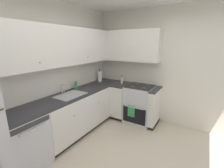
{
  "coord_description": "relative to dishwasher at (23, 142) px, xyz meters",
  "views": [
    {
      "loc": [
        -1.73,
        -0.79,
        1.88
      ],
      "look_at": [
        0.98,
        0.87,
        1.04
      ],
      "focal_mm": 24.73,
      "sensor_mm": 36.0,
      "label": 1
    }
  ],
  "objects": [
    {
      "name": "paper_towel_roll",
      "position": [
        2.21,
        0.16,
        0.6
      ],
      "size": [
        0.11,
        0.11,
        0.33
      ],
      "color": "white",
      "rests_on": "countertop_back"
    },
    {
      "name": "upper_cabinets_back",
      "position": [
        0.98,
        0.14,
        1.39
      ],
      "size": [
        2.56,
        0.34,
        0.72
      ],
      "color": "silver"
    },
    {
      "name": "oil_bottle",
      "position": [
        2.28,
        -0.47,
        0.56
      ],
      "size": [
        0.06,
        0.06,
        0.2
      ],
      "color": "beige",
      "rests_on": "countertop_right"
    },
    {
      "name": "countertop_back",
      "position": [
        1.14,
        0.0,
        0.45
      ],
      "size": [
        2.88,
        0.6,
        0.03
      ],
      "primitive_type": "cube",
      "color": "#2D2D33",
      "rests_on": "lower_cabinets_back"
    },
    {
      "name": "countertop_right",
      "position": [
        2.28,
        -0.73,
        0.45
      ],
      "size": [
        0.6,
        1.1,
        0.03
      ],
      "color": "#2D2D33",
      "rests_on": "lower_cabinets_right"
    },
    {
      "name": "upper_cabinets_right",
      "position": [
        2.42,
        -0.51,
        1.39
      ],
      "size": [
        0.32,
        1.62,
        0.72
      ],
      "color": "silver"
    },
    {
      "name": "faucet",
      "position": [
        0.99,
        0.18,
        0.58
      ],
      "size": [
        0.07,
        0.16,
        0.19
      ],
      "color": "silver",
      "rests_on": "countertop_back"
    },
    {
      "name": "wall_back",
      "position": [
        0.7,
        0.33,
        0.9
      ],
      "size": [
        3.85,
        0.05,
        2.66
      ],
      "primitive_type": "cube",
      "color": "silver",
      "rests_on": "ground_plane"
    },
    {
      "name": "soap_bottle",
      "position": [
        1.35,
        0.18,
        0.54
      ],
      "size": [
        0.06,
        0.06,
        0.18
      ],
      "color": "#338C4C",
      "rests_on": "countertop_back"
    },
    {
      "name": "lower_cabinets_back",
      "position": [
        1.14,
        0.0,
        0.0
      ],
      "size": [
        1.67,
        0.62,
        0.86
      ],
      "color": "silver",
      "rests_on": "ground_plane"
    },
    {
      "name": "oven_range",
      "position": [
        2.3,
        -0.95,
        0.02
      ],
      "size": [
        0.68,
        0.62,
        1.05
      ],
      "color": "silver",
      "rests_on": "ground_plane"
    },
    {
      "name": "dishwasher",
      "position": [
        0.0,
        0.0,
        0.0
      ],
      "size": [
        0.6,
        0.63,
        0.86
      ],
      "color": "silver",
      "rests_on": "ground_plane"
    },
    {
      "name": "sink",
      "position": [
        0.98,
        -0.03,
        0.43
      ],
      "size": [
        0.58,
        0.4,
        0.1
      ],
      "color": "#B7B7BC",
      "rests_on": "countertop_back"
    },
    {
      "name": "wall_right",
      "position": [
        2.6,
        -1.42,
        0.9
      ],
      "size": [
        0.05,
        3.55,
        2.66
      ],
      "primitive_type": "cube",
      "color": "silver",
      "rests_on": "ground_plane"
    },
    {
      "name": "lower_cabinets_right",
      "position": [
        2.28,
        -0.73,
        0.0
      ],
      "size": [
        0.62,
        1.1,
        0.86
      ],
      "color": "silver",
      "rests_on": "ground_plane"
    }
  ]
}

